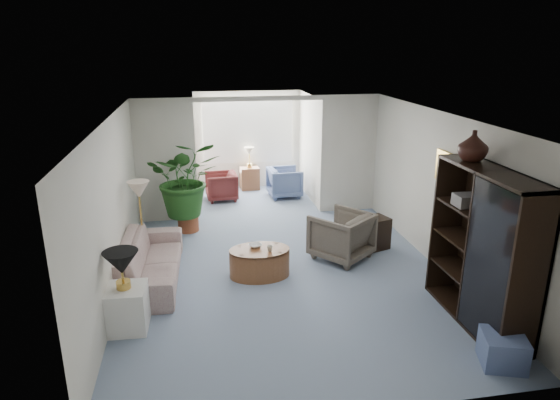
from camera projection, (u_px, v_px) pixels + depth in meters
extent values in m
plane|color=#7E8CA7|center=(287.00, 279.00, 7.68)|extent=(6.00, 6.00, 0.00)
plane|color=#7E8CA7|center=(254.00, 199.00, 11.52)|extent=(2.60, 2.60, 0.00)
cube|color=silver|center=(165.00, 161.00, 9.80)|extent=(1.20, 0.12, 2.50)
cube|color=silver|center=(349.00, 154.00, 10.42)|extent=(1.20, 0.12, 2.50)
cube|color=silver|center=(259.00, 99.00, 9.74)|extent=(2.60, 0.12, 0.10)
cube|color=white|center=(248.00, 132.00, 12.11)|extent=(2.20, 0.02, 1.50)
cube|color=white|center=(248.00, 132.00, 12.08)|extent=(2.20, 0.02, 1.50)
cube|color=beige|center=(447.00, 168.00, 7.47)|extent=(0.04, 0.50, 0.40)
imported|color=#BFB1A2|center=(150.00, 261.00, 7.55)|extent=(0.94, 2.22, 0.64)
cube|color=white|center=(126.00, 308.00, 6.27)|extent=(0.54, 0.54, 0.58)
cone|color=black|center=(121.00, 263.00, 6.07)|extent=(0.44, 0.44, 0.30)
cone|color=beige|center=(139.00, 190.00, 7.93)|extent=(0.36, 0.36, 0.28)
cylinder|color=brown|center=(260.00, 262.00, 7.71)|extent=(1.21, 1.21, 0.45)
imported|color=white|center=(255.00, 246.00, 7.72)|extent=(0.26, 0.26, 0.05)
imported|color=beige|center=(270.00, 249.00, 7.56)|extent=(0.12, 0.12, 0.09)
imported|color=#61584C|center=(341.00, 236.00, 8.31)|extent=(1.23, 1.23, 0.81)
cube|color=black|center=(374.00, 233.00, 8.74)|extent=(0.57, 0.51, 0.57)
cube|color=black|center=(483.00, 249.00, 6.23)|extent=(0.49, 1.85, 2.05)
imported|color=black|center=(473.00, 146.00, 6.32)|extent=(0.38, 0.38, 0.40)
cube|color=slate|center=(503.00, 350.00, 5.59)|extent=(0.58, 0.58, 0.37)
cylinder|color=brown|center=(188.00, 223.00, 9.58)|extent=(0.40, 0.40, 0.32)
imported|color=#21511C|center=(186.00, 178.00, 9.30)|extent=(1.34, 1.16, 1.48)
imported|color=slate|center=(285.00, 182.00, 11.66)|extent=(0.80, 0.78, 0.69)
imported|color=#591E23|center=(221.00, 186.00, 11.42)|extent=(0.75, 0.73, 0.65)
cube|color=brown|center=(250.00, 178.00, 12.26)|extent=(0.47, 0.38, 0.56)
cube|color=#575452|center=(467.00, 200.00, 6.46)|extent=(0.30, 0.26, 0.16)
cube|color=#292724|center=(497.00, 294.00, 5.90)|extent=(0.30, 0.26, 0.16)
cube|color=#332D27|center=(501.00, 220.00, 5.74)|extent=(0.30, 0.26, 0.16)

